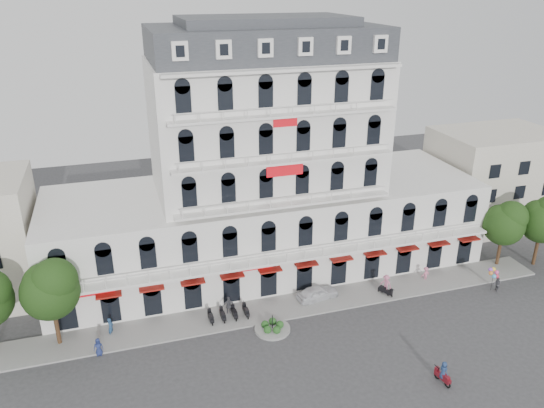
{
  "coord_description": "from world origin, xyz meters",
  "views": [
    {
      "loc": [
        -14.59,
        -31.41,
        28.73
      ],
      "look_at": [
        -1.8,
        10.0,
        10.47
      ],
      "focal_mm": 35.0,
      "sensor_mm": 36.0,
      "label": 1
    }
  ],
  "objects_px": {
    "rider_east": "(443,373)",
    "rider_center": "(386,285)",
    "parked_car": "(318,293)",
    "balloon_vendor": "(496,279)"
  },
  "relations": [
    {
      "from": "rider_east",
      "to": "rider_center",
      "type": "bearing_deg",
      "value": -18.91
    },
    {
      "from": "parked_car",
      "to": "balloon_vendor",
      "type": "distance_m",
      "value": 17.95
    },
    {
      "from": "rider_east",
      "to": "balloon_vendor",
      "type": "bearing_deg",
      "value": -62.62
    },
    {
      "from": "parked_car",
      "to": "balloon_vendor",
      "type": "xyz_separation_m",
      "value": [
        17.53,
        -3.81,
        0.61
      ]
    },
    {
      "from": "rider_center",
      "to": "balloon_vendor",
      "type": "relative_size",
      "value": 0.96
    },
    {
      "from": "parked_car",
      "to": "balloon_vendor",
      "type": "relative_size",
      "value": 1.7
    },
    {
      "from": "parked_car",
      "to": "rider_east",
      "type": "bearing_deg",
      "value": -169.25
    },
    {
      "from": "rider_east",
      "to": "balloon_vendor",
      "type": "relative_size",
      "value": 0.81
    },
    {
      "from": "rider_east",
      "to": "balloon_vendor",
      "type": "height_order",
      "value": "balloon_vendor"
    },
    {
      "from": "parked_car",
      "to": "rider_east",
      "type": "relative_size",
      "value": 2.09
    }
  ]
}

